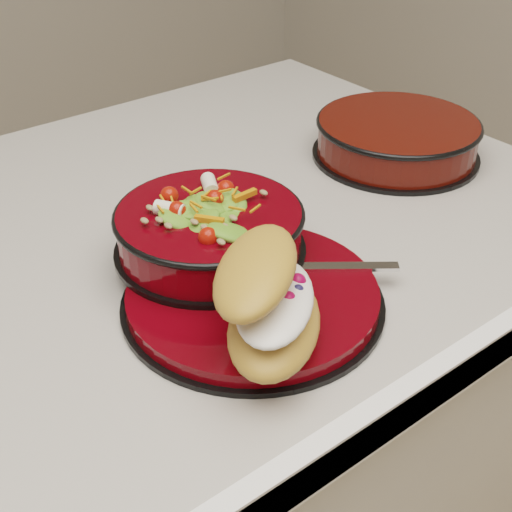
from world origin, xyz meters
TOP-DOWN VIEW (x-y plane):
  - island_counter at (0.00, -0.00)m, footprint 1.24×0.74m
  - dinner_plate at (0.10, -0.19)m, footprint 0.26×0.26m
  - salad_bowl at (0.10, -0.10)m, footprint 0.20×0.20m
  - croissant at (0.06, -0.25)m, footprint 0.16×0.17m
  - fork at (0.16, -0.19)m, footprint 0.15×0.12m
  - extra_bowl at (0.46, -0.04)m, footprint 0.23×0.23m

SIDE VIEW (x-z plane):
  - island_counter at x=0.00m, z-range 0.00..0.91m
  - dinner_plate at x=0.10m, z-range 0.90..0.92m
  - fork at x=0.16m, z-range 0.92..0.92m
  - extra_bowl at x=0.46m, z-range 0.90..0.96m
  - salad_bowl at x=0.10m, z-range 0.91..1.00m
  - croissant at x=0.06m, z-range 0.92..1.01m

